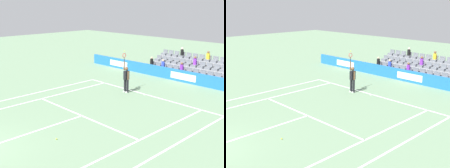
% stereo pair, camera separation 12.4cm
% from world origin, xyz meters
% --- Properties ---
extents(line_baseline, '(10.97, 0.10, 0.01)m').
position_xyz_m(line_baseline, '(0.00, -11.89, 0.00)').
color(line_baseline, white).
rests_on(line_baseline, ground).
extents(line_service, '(8.23, 0.10, 0.01)m').
position_xyz_m(line_service, '(0.00, -6.40, 0.00)').
color(line_service, white).
rests_on(line_service, ground).
extents(line_centre_service, '(0.10, 6.40, 0.01)m').
position_xyz_m(line_centre_service, '(0.00, -3.20, 0.00)').
color(line_centre_service, white).
rests_on(line_centre_service, ground).
extents(line_singles_sideline_left, '(0.10, 11.89, 0.01)m').
position_xyz_m(line_singles_sideline_left, '(4.12, -5.95, 0.00)').
color(line_singles_sideline_left, white).
rests_on(line_singles_sideline_left, ground).
extents(line_singles_sideline_right, '(0.10, 11.89, 0.01)m').
position_xyz_m(line_singles_sideline_right, '(-4.12, -5.95, 0.00)').
color(line_singles_sideline_right, white).
rests_on(line_singles_sideline_right, ground).
extents(line_doubles_sideline_left, '(0.10, 11.89, 0.01)m').
position_xyz_m(line_doubles_sideline_left, '(5.49, -5.95, 0.00)').
color(line_doubles_sideline_left, white).
rests_on(line_doubles_sideline_left, ground).
extents(line_doubles_sideline_right, '(0.10, 11.89, 0.01)m').
position_xyz_m(line_doubles_sideline_right, '(-5.49, -5.95, 0.00)').
color(line_doubles_sideline_right, white).
rests_on(line_doubles_sideline_right, ground).
extents(line_centre_mark, '(0.10, 0.20, 0.01)m').
position_xyz_m(line_centre_mark, '(0.00, -11.79, 0.00)').
color(line_centre_mark, white).
rests_on(line_centre_mark, ground).
extents(sponsor_barrier, '(20.86, 0.22, 0.91)m').
position_xyz_m(sponsor_barrier, '(0.00, -16.44, 0.46)').
color(sponsor_barrier, '#1E66AD').
rests_on(sponsor_barrier, ground).
extents(tennis_player, '(0.53, 0.37, 2.85)m').
position_xyz_m(tennis_player, '(1.31, -11.33, 0.99)').
color(tennis_player, black).
rests_on(tennis_player, ground).
extents(stadium_stand, '(8.68, 2.85, 2.20)m').
position_xyz_m(stadium_stand, '(0.00, -18.76, 0.55)').
color(stadium_stand, gray).
rests_on(stadium_stand, ground).
extents(loose_tennis_ball, '(0.07, 0.07, 0.07)m').
position_xyz_m(loose_tennis_ball, '(-1.46, -3.77, 0.03)').
color(loose_tennis_ball, '#D1E533').
rests_on(loose_tennis_ball, ground).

